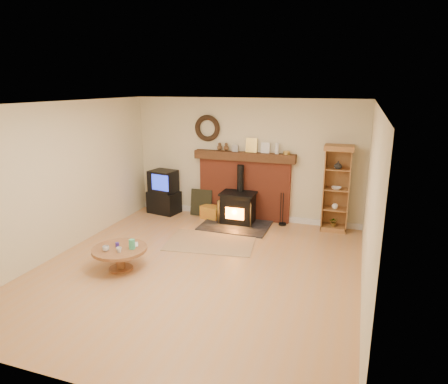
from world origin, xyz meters
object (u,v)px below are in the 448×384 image
at_px(tv_unit, 164,193).
at_px(coffee_table, 120,252).
at_px(wood_stove, 238,209).
at_px(curio_cabinet, 336,188).

relative_size(tv_unit, coffee_table, 1.15).
relative_size(wood_stove, coffee_table, 1.62).
height_order(wood_stove, curio_cabinet, curio_cabinet).
xyz_separation_m(wood_stove, curio_cabinet, (1.96, 0.28, 0.55)).
bearing_deg(curio_cabinet, tv_unit, -178.74).
bearing_deg(curio_cabinet, wood_stove, -171.80).
bearing_deg(curio_cabinet, coffee_table, -136.19).
height_order(tv_unit, curio_cabinet, curio_cabinet).
bearing_deg(tv_unit, curio_cabinet, 1.26).
distance_m(tv_unit, curio_cabinet, 3.81).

